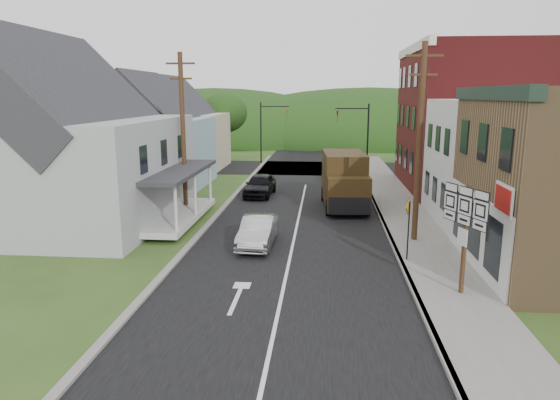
% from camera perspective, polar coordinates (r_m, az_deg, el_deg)
% --- Properties ---
extents(ground, '(120.00, 120.00, 0.00)m').
position_cam_1_polar(ground, '(20.52, 1.02, -7.25)').
color(ground, '#2D4719').
rests_on(ground, ground).
extents(road, '(9.00, 90.00, 0.02)m').
position_cam_1_polar(road, '(30.12, 2.37, -0.99)').
color(road, black).
rests_on(road, ground).
extents(cross_road, '(60.00, 9.00, 0.02)m').
position_cam_1_polar(cross_road, '(46.83, 3.38, 3.66)').
color(cross_road, black).
rests_on(cross_road, ground).
extents(sidewalk_right, '(2.80, 55.00, 0.15)m').
position_cam_1_polar(sidewalk_right, '(28.49, 14.12, -1.95)').
color(sidewalk_right, slate).
rests_on(sidewalk_right, ground).
extents(curb_right, '(0.20, 55.00, 0.15)m').
position_cam_1_polar(curb_right, '(28.31, 11.42, -1.91)').
color(curb_right, slate).
rests_on(curb_right, ground).
extents(curb_left, '(0.30, 55.00, 0.12)m').
position_cam_1_polar(curb_left, '(28.77, -7.11, -1.58)').
color(curb_left, slate).
rests_on(curb_left, ground).
extents(storefront_white, '(8.00, 7.00, 6.50)m').
position_cam_1_polar(storefront_white, '(28.82, 25.28, 3.84)').
color(storefront_white, silver).
rests_on(storefront_white, ground).
extents(storefront_red, '(8.00, 12.00, 10.00)m').
position_cam_1_polar(storefront_red, '(37.70, 20.61, 8.55)').
color(storefront_red, maroon).
rests_on(storefront_red, ground).
extents(house_gray, '(10.20, 12.24, 8.35)m').
position_cam_1_polar(house_gray, '(28.74, -22.76, 6.02)').
color(house_gray, '#A6A8AB').
rests_on(house_gray, ground).
extents(house_blue, '(7.14, 8.16, 7.28)m').
position_cam_1_polar(house_blue, '(38.49, -13.76, 7.07)').
color(house_blue, '#91B4C7').
rests_on(house_blue, ground).
extents(house_cream, '(7.14, 8.16, 7.28)m').
position_cam_1_polar(house_cream, '(47.21, -10.83, 8.05)').
color(house_cream, '#C2B796').
rests_on(house_cream, ground).
extents(utility_pole_right, '(1.60, 0.26, 9.00)m').
position_cam_1_polar(utility_pole_right, '(23.31, 15.65, 6.37)').
color(utility_pole_right, '#472D19').
rests_on(utility_pole_right, ground).
extents(utility_pole_left, '(1.60, 0.26, 9.00)m').
position_cam_1_polar(utility_pole_left, '(28.51, -11.02, 7.54)').
color(utility_pole_left, '#472D19').
rests_on(utility_pole_left, ground).
extents(traffic_signal_right, '(2.87, 0.20, 6.00)m').
position_cam_1_polar(traffic_signal_right, '(43.03, 9.09, 7.83)').
color(traffic_signal_right, black).
rests_on(traffic_signal_right, ground).
extents(traffic_signal_left, '(2.87, 0.20, 6.00)m').
position_cam_1_polar(traffic_signal_left, '(50.23, -1.41, 8.55)').
color(traffic_signal_left, black).
rests_on(traffic_signal_left, ground).
extents(tree_left_b, '(4.80, 4.80, 6.94)m').
position_cam_1_polar(tree_left_b, '(36.36, -25.51, 7.88)').
color(tree_left_b, '#382616').
rests_on(tree_left_b, ground).
extents(tree_left_c, '(5.80, 5.80, 8.41)m').
position_cam_1_polar(tree_left_c, '(44.29, -22.64, 10.02)').
color(tree_left_c, '#382616').
rests_on(tree_left_c, ground).
extents(tree_left_d, '(4.80, 4.80, 6.94)m').
position_cam_1_polar(tree_left_d, '(52.39, -6.41, 9.86)').
color(tree_left_d, '#382616').
rests_on(tree_left_d, ground).
extents(forested_ridge, '(90.00, 30.00, 16.00)m').
position_cam_1_polar(forested_ridge, '(74.64, 4.05, 6.76)').
color(forested_ridge, '#183610').
rests_on(forested_ridge, ground).
extents(silver_sedan, '(1.54, 4.10, 1.34)m').
position_cam_1_polar(silver_sedan, '(22.66, -2.51, -3.62)').
color(silver_sedan, '#B8B9BE').
rests_on(silver_sedan, ground).
extents(dark_sedan, '(2.03, 4.45, 1.48)m').
position_cam_1_polar(dark_sedan, '(33.76, -2.30, 1.71)').
color(dark_sedan, black).
rests_on(dark_sedan, ground).
extents(delivery_van, '(2.79, 6.07, 3.31)m').
position_cam_1_polar(delivery_van, '(30.23, 7.38, 2.21)').
color(delivery_van, '#32220E').
rests_on(delivery_van, ground).
extents(route_sign_cluster, '(0.91, 1.99, 3.73)m').
position_cam_1_polar(route_sign_cluster, '(17.56, 20.36, -2.58)').
color(route_sign_cluster, '#472D19').
rests_on(route_sign_cluster, sidewalk_right).
extents(warning_sign, '(0.28, 0.67, 2.58)m').
position_cam_1_polar(warning_sign, '(20.70, 14.45, -2.28)').
color(warning_sign, black).
rests_on(warning_sign, sidewalk_right).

